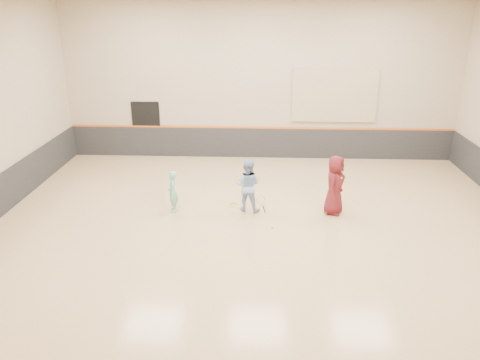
{
  "coord_description": "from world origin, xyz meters",
  "views": [
    {
      "loc": [
        0.02,
        -11.85,
        5.86
      ],
      "look_at": [
        -0.54,
        0.4,
        1.15
      ],
      "focal_mm": 35.0,
      "sensor_mm": 36.0,
      "label": 1
    }
  ],
  "objects_px": {
    "young_man": "(335,185)",
    "instructor": "(248,185)",
    "spare_racket": "(234,204)",
    "girl": "(173,192)"
  },
  "relations": [
    {
      "from": "girl",
      "to": "spare_racket",
      "type": "xyz_separation_m",
      "value": [
        1.78,
        0.46,
        -0.56
      ]
    },
    {
      "from": "instructor",
      "to": "spare_racket",
      "type": "height_order",
      "value": "instructor"
    },
    {
      "from": "instructor",
      "to": "girl",
      "type": "bearing_deg",
      "value": 17.01
    },
    {
      "from": "girl",
      "to": "instructor",
      "type": "distance_m",
      "value": 2.21
    },
    {
      "from": "young_man",
      "to": "instructor",
      "type": "bearing_deg",
      "value": 111.14
    },
    {
      "from": "spare_racket",
      "to": "instructor",
      "type": "bearing_deg",
      "value": -33.65
    },
    {
      "from": "instructor",
      "to": "young_man",
      "type": "xyz_separation_m",
      "value": [
        2.53,
        -0.08,
        0.08
      ]
    },
    {
      "from": "girl",
      "to": "spare_racket",
      "type": "distance_m",
      "value": 1.92
    },
    {
      "from": "instructor",
      "to": "young_man",
      "type": "relative_size",
      "value": 0.9
    },
    {
      "from": "young_man",
      "to": "spare_racket",
      "type": "bearing_deg",
      "value": 106.02
    }
  ]
}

